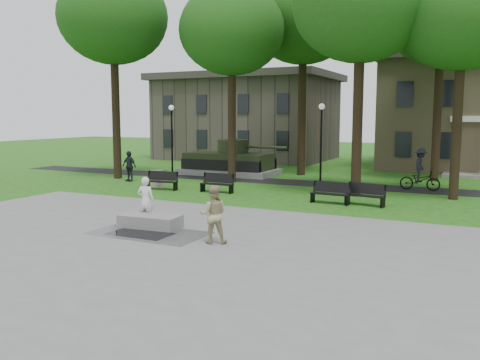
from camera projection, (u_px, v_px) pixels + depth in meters
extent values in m
plane|color=#1D4C12|center=(213.00, 221.00, 19.52)|extent=(120.00, 120.00, 0.00)
cube|color=gray|center=(131.00, 251.00, 15.06)|extent=(22.00, 16.00, 0.02)
cube|color=black|center=(311.00, 183.00, 30.22)|extent=(44.00, 2.60, 0.01)
cube|color=#4C443D|center=(247.00, 120.00, 47.48)|extent=(15.00, 10.00, 7.20)
cylinder|color=black|center=(116.00, 108.00, 32.20)|extent=(0.52, 0.52, 8.96)
ellipsoid|color=#234E12|center=(113.00, 17.00, 31.49)|extent=(6.80, 6.80, 5.78)
cylinder|color=black|center=(232.00, 116.00, 30.34)|extent=(0.48, 0.48, 8.00)
ellipsoid|color=#234E12|center=(232.00, 30.00, 29.71)|extent=(6.20, 6.20, 5.27)
cylinder|color=black|center=(358.00, 113.00, 25.05)|extent=(0.50, 0.50, 8.32)
ellipsoid|color=#234E12|center=(361.00, 4.00, 24.40)|extent=(6.60, 6.60, 5.61)
cylinder|color=black|center=(457.00, 119.00, 24.03)|extent=(0.46, 0.46, 7.68)
ellipsoid|color=#234E12|center=(463.00, 15.00, 23.42)|extent=(6.00, 6.00, 5.10)
cylinder|color=black|center=(302.00, 106.00, 34.07)|extent=(0.54, 0.54, 9.28)
ellipsoid|color=#234E12|center=(303.00, 17.00, 33.34)|extent=(7.20, 7.20, 6.12)
cylinder|color=black|center=(437.00, 111.00, 30.86)|extent=(0.50, 0.50, 8.64)
ellipsoid|color=#234E12|center=(442.00, 19.00, 30.18)|extent=(6.40, 6.40, 5.44)
cylinder|color=black|center=(172.00, 142.00, 34.56)|extent=(0.12, 0.12, 4.40)
sphere|color=silver|center=(171.00, 108.00, 34.26)|extent=(0.36, 0.36, 0.36)
cylinder|color=black|center=(172.00, 173.00, 34.83)|extent=(0.32, 0.32, 0.16)
cylinder|color=black|center=(321.00, 147.00, 29.99)|extent=(0.12, 0.12, 4.40)
sphere|color=silver|center=(322.00, 106.00, 29.70)|extent=(0.36, 0.36, 0.36)
cylinder|color=black|center=(320.00, 182.00, 30.26)|extent=(0.32, 0.32, 0.16)
cube|color=gray|center=(229.00, 172.00, 34.80)|extent=(6.50, 3.40, 0.40)
cube|color=#242D17|center=(229.00, 161.00, 34.71)|extent=(5.80, 2.80, 1.10)
cube|color=black|center=(220.00, 165.00, 33.53)|extent=(5.80, 0.35, 0.70)
cube|color=black|center=(238.00, 162.00, 35.94)|extent=(5.80, 0.35, 0.70)
cylinder|color=#242D17|center=(233.00, 146.00, 34.45)|extent=(2.10, 2.10, 0.90)
cylinder|color=#242D17|center=(264.00, 147.00, 33.45)|extent=(3.20, 0.18, 0.18)
cube|color=black|center=(140.00, 234.00, 17.26)|extent=(2.20, 1.20, 0.00)
cube|color=gray|center=(150.00, 221.00, 18.25)|extent=(2.27, 1.15, 0.45)
cube|color=brown|center=(147.00, 221.00, 19.27)|extent=(0.79, 0.25, 0.07)
imported|color=white|center=(146.00, 200.00, 18.82)|extent=(0.72, 0.56, 1.76)
imported|color=tan|center=(213.00, 214.00, 15.91)|extent=(1.11, 1.02, 1.85)
imported|color=#1F2229|center=(129.00, 166.00, 31.17)|extent=(1.15, 0.62, 1.87)
imported|color=black|center=(420.00, 180.00, 27.46)|extent=(2.10, 0.75, 1.10)
imported|color=black|center=(421.00, 165.00, 27.36)|extent=(0.69, 1.19, 1.83)
cube|color=black|center=(161.00, 182.00, 27.57)|extent=(1.84, 0.69, 0.05)
cube|color=black|center=(163.00, 176.00, 27.73)|extent=(1.80, 0.39, 0.50)
cube|color=black|center=(148.00, 185.00, 27.97)|extent=(0.12, 0.45, 0.45)
cube|color=black|center=(174.00, 187.00, 27.23)|extent=(0.12, 0.45, 0.45)
cube|color=black|center=(217.00, 184.00, 26.61)|extent=(1.80, 0.45, 0.05)
cube|color=black|center=(219.00, 178.00, 26.76)|extent=(1.80, 0.15, 0.50)
cube|color=black|center=(203.00, 187.00, 27.00)|extent=(0.06, 0.45, 0.45)
cube|color=black|center=(231.00, 189.00, 26.26)|extent=(0.06, 0.45, 0.45)
cube|color=black|center=(330.00, 194.00, 23.23)|extent=(1.83, 0.59, 0.05)
cube|color=black|center=(332.00, 187.00, 23.39)|extent=(1.81, 0.29, 0.50)
cube|color=black|center=(312.00, 198.00, 23.63)|extent=(0.09, 0.45, 0.45)
cube|color=black|center=(348.00, 200.00, 22.89)|extent=(0.09, 0.45, 0.45)
cube|color=black|center=(365.00, 196.00, 22.73)|extent=(1.85, 0.81, 0.05)
cube|color=black|center=(366.00, 189.00, 22.89)|extent=(1.79, 0.52, 0.50)
cube|color=black|center=(346.00, 199.00, 23.13)|extent=(0.15, 0.45, 0.45)
cube|color=black|center=(384.00, 202.00, 22.39)|extent=(0.15, 0.45, 0.45)
cube|color=#A49887|center=(158.00, 179.00, 28.71)|extent=(0.62, 0.62, 0.90)
cube|color=#4C4C4C|center=(158.00, 171.00, 28.65)|extent=(0.68, 0.68, 0.06)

